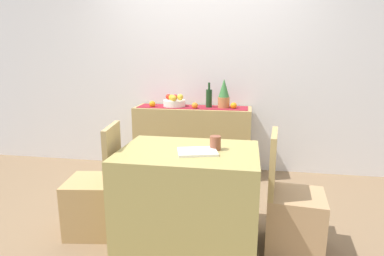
{
  "coord_description": "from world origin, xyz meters",
  "views": [
    {
      "loc": [
        0.53,
        -2.83,
        1.43
      ],
      "look_at": [
        -0.03,
        0.35,
        0.7
      ],
      "focal_mm": 30.05,
      "sensor_mm": 36.0,
      "label": 1
    }
  ],
  "objects": [
    {
      "name": "apple_rear",
      "position": [
        -0.37,
        0.9,
        0.94
      ],
      "size": [
        0.07,
        0.07,
        0.07
      ],
      "primitive_type": "sphere",
      "color": "gold",
      "rests_on": "fruit_bowl"
    },
    {
      "name": "room_wall_rear",
      "position": [
        0.0,
        1.18,
        1.35
      ],
      "size": [
        6.4,
        0.06,
        2.7
      ],
      "primitive_type": "cube",
      "color": "silver",
      "rests_on": "ground"
    },
    {
      "name": "orange_loose_end",
      "position": [
        0.37,
        0.88,
        0.86
      ],
      "size": [
        0.08,
        0.08,
        0.08
      ],
      "primitive_type": "sphere",
      "color": "orange",
      "rests_on": "sideboard_console"
    },
    {
      "name": "apple_center",
      "position": [
        -0.27,
        0.92,
        0.94
      ],
      "size": [
        0.07,
        0.07,
        0.07
      ],
      "primitive_type": "sphere",
      "color": "gold",
      "rests_on": "fruit_bowl"
    },
    {
      "name": "potted_plant",
      "position": [
        0.25,
        0.92,
        0.99
      ],
      "size": [
        0.14,
        0.14,
        0.34
      ],
      "color": "#B77342",
      "rests_on": "sideboard_console"
    },
    {
      "name": "orange_loose_far",
      "position": [
        -0.07,
        0.82,
        0.86
      ],
      "size": [
        0.07,
        0.07,
        0.07
      ],
      "primitive_type": "sphere",
      "color": "orange",
      "rests_on": "sideboard_console"
    },
    {
      "name": "chair_near_window",
      "position": [
        -0.67,
        -0.57,
        0.27
      ],
      "size": [
        0.45,
        0.45,
        0.9
      ],
      "color": "tan",
      "rests_on": "ground"
    },
    {
      "name": "fruit_bowl",
      "position": [
        -0.34,
        0.92,
        0.87
      ],
      "size": [
        0.27,
        0.27,
        0.08
      ],
      "primitive_type": "cylinder",
      "color": "white",
      "rests_on": "table_runner"
    },
    {
      "name": "apple_front",
      "position": [
        -0.42,
        0.96,
        0.94
      ],
      "size": [
        0.07,
        0.07,
        0.07
      ],
      "primitive_type": "sphere",
      "color": "red",
      "rests_on": "fruit_bowl"
    },
    {
      "name": "ground_plane",
      "position": [
        0.0,
        0.0,
        -0.01
      ],
      "size": [
        6.4,
        6.4,
        0.02
      ],
      "primitive_type": "cube",
      "color": "#7F6549",
      "rests_on": "ground"
    },
    {
      "name": "open_book",
      "position": [
        0.18,
        -0.63,
        0.75
      ],
      "size": [
        0.33,
        0.28,
        0.02
      ],
      "primitive_type": "cube",
      "rotation": [
        0.0,
        0.0,
        0.27
      ],
      "color": "white",
      "rests_on": "dining_table"
    },
    {
      "name": "coffee_cup",
      "position": [
        0.3,
        -0.52,
        0.79
      ],
      "size": [
        0.08,
        0.08,
        0.1
      ],
      "primitive_type": "cylinder",
      "color": "brown",
      "rests_on": "dining_table"
    },
    {
      "name": "apple_upper",
      "position": [
        -0.33,
        0.83,
        0.94
      ],
      "size": [
        0.07,
        0.07,
        0.07
      ],
      "primitive_type": "sphere",
      "color": "gold",
      "rests_on": "fruit_bowl"
    },
    {
      "name": "table_runner",
      "position": [
        -0.12,
        0.92,
        0.83
      ],
      "size": [
        1.31,
        0.32,
        0.01
      ],
      "primitive_type": "cube",
      "color": "maroon",
      "rests_on": "sideboard_console"
    },
    {
      "name": "chair_by_corner",
      "position": [
        0.89,
        -0.57,
        0.27
      ],
      "size": [
        0.44,
        0.44,
        0.9
      ],
      "color": "tan",
      "rests_on": "ground"
    },
    {
      "name": "sideboard_console",
      "position": [
        -0.12,
        0.92,
        0.41
      ],
      "size": [
        1.39,
        0.42,
        0.82
      ],
      "primitive_type": "cube",
      "color": "tan",
      "rests_on": "ground"
    },
    {
      "name": "orange_loose_mid",
      "position": [
        -0.6,
        0.85,
        0.86
      ],
      "size": [
        0.07,
        0.07,
        0.07
      ],
      "primitive_type": "sphere",
      "color": "orange",
      "rests_on": "sideboard_console"
    },
    {
      "name": "dining_table",
      "position": [
        0.11,
        -0.57,
        0.37
      ],
      "size": [
        1.03,
        0.74,
        0.74
      ],
      "primitive_type": "cube",
      "color": "tan",
      "rests_on": "ground"
    },
    {
      "name": "apple_right",
      "position": [
        -0.34,
        0.96,
        0.94
      ],
      "size": [
        0.06,
        0.06,
        0.06
      ],
      "primitive_type": "sphere",
      "color": "red",
      "rests_on": "fruit_bowl"
    },
    {
      "name": "wine_bottle",
      "position": [
        0.08,
        0.92,
        0.94
      ],
      "size": [
        0.07,
        0.07,
        0.3
      ],
      "color": "#193B1B",
      "rests_on": "sideboard_console"
    }
  ]
}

